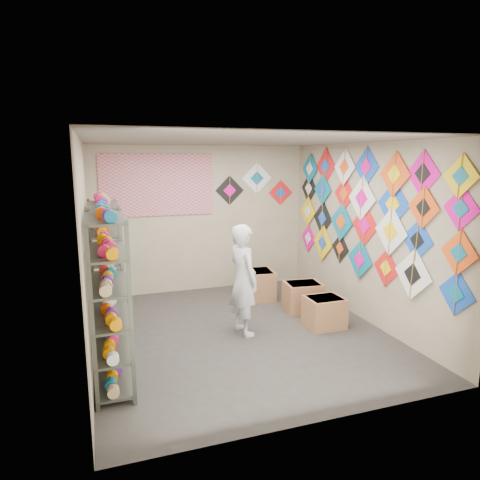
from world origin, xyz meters
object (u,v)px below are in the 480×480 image
object	(u,v)px
shelf_rack_front	(110,301)
carton_b	(303,297)
carton_c	(258,285)
shelf_rack_back	(106,272)
shopkeeper	(243,280)
carton_a	(324,312)

from	to	relation	value
shelf_rack_front	carton_b	bearing A→B (deg)	24.33
carton_b	carton_c	world-z (taller)	carton_c
shelf_rack_back	carton_b	xyz separation A→B (m)	(3.04, 0.08, -0.71)
shelf_rack_back	shopkeeper	world-z (taller)	shelf_rack_back
shopkeeper	shelf_rack_front	bearing A→B (deg)	103.15
shelf_rack_front	shopkeeper	distance (m)	2.01
shelf_rack_back	carton_b	bearing A→B (deg)	1.42
shelf_rack_front	carton_c	world-z (taller)	shelf_rack_front
shelf_rack_front	carton_c	bearing A→B (deg)	40.56
shelf_rack_back	carton_c	distance (m)	2.82
carton_a	carton_c	world-z (taller)	carton_c
shelf_rack_front	carton_a	bearing A→B (deg)	12.32
shopkeeper	carton_b	distance (m)	1.44
carton_c	shelf_rack_back	bearing A→B (deg)	-153.92
shelf_rack_front	shopkeeper	xyz separation A→B (m)	(1.82, 0.84, -0.16)
shelf_rack_front	carton_a	world-z (taller)	shelf_rack_front
shelf_rack_back	carton_c	xyz separation A→B (m)	(2.57, 0.90, -0.69)
shelf_rack_back	carton_c	size ratio (longest dim) A/B	3.24
carton_a	carton_c	bearing A→B (deg)	106.53
shelf_rack_back	carton_c	bearing A→B (deg)	19.34
carton_b	shelf_rack_front	bearing A→B (deg)	-149.02
shelf_rack_front	carton_c	size ratio (longest dim) A/B	3.24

